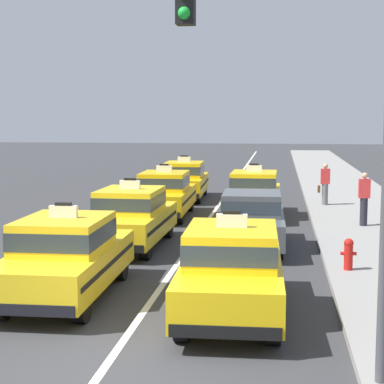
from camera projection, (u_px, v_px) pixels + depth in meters
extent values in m
plane|color=#353538|center=(101.00, 373.00, 9.17)|extent=(160.00, 160.00, 0.00)
cube|color=silver|center=(223.00, 198.00, 28.84)|extent=(0.14, 80.00, 0.01)
cube|color=gray|center=(366.00, 216.00, 23.16)|extent=(4.00, 90.00, 0.15)
cylinder|color=black|center=(57.00, 264.00, 14.56)|extent=(0.25, 0.64, 0.64)
cylinder|color=black|center=(120.00, 266.00, 14.39)|extent=(0.25, 0.64, 0.64)
cylinder|color=black|center=(1.00, 302.00, 11.55)|extent=(0.25, 0.64, 0.64)
cylinder|color=black|center=(81.00, 305.00, 11.37)|extent=(0.25, 0.64, 0.64)
cube|color=yellow|center=(67.00, 265.00, 12.93)|extent=(1.88, 4.53, 0.70)
cube|color=black|center=(67.00, 262.00, 12.92)|extent=(1.89, 4.17, 0.10)
cube|color=yellow|center=(64.00, 234.00, 12.70)|extent=(1.64, 2.13, 0.64)
cube|color=#2D3842|center=(64.00, 234.00, 12.70)|extent=(1.66, 2.15, 0.35)
cube|color=white|center=(63.00, 212.00, 12.65)|extent=(0.56, 0.13, 0.24)
cube|color=black|center=(63.00, 204.00, 12.63)|extent=(0.32, 0.12, 0.06)
cube|color=black|center=(96.00, 254.00, 15.14)|extent=(1.71, 0.17, 0.20)
cube|color=black|center=(27.00, 309.00, 10.78)|extent=(1.71, 0.17, 0.20)
cylinder|color=black|center=(120.00, 226.00, 19.63)|extent=(0.25, 0.64, 0.64)
cylinder|color=black|center=(168.00, 227.00, 19.41)|extent=(0.25, 0.64, 0.64)
cylinder|color=black|center=(90.00, 246.00, 16.62)|extent=(0.25, 0.64, 0.64)
cylinder|color=black|center=(146.00, 247.00, 16.41)|extent=(0.25, 0.64, 0.64)
cube|color=yellow|center=(132.00, 223.00, 17.98)|extent=(1.85, 4.52, 0.70)
cube|color=black|center=(132.00, 222.00, 17.97)|extent=(1.87, 4.16, 0.10)
cube|color=yellow|center=(130.00, 200.00, 17.75)|extent=(1.62, 2.12, 0.64)
cube|color=#2D3842|center=(130.00, 200.00, 17.75)|extent=(1.64, 2.14, 0.35)
cube|color=white|center=(130.00, 185.00, 17.70)|extent=(0.56, 0.13, 0.24)
cube|color=black|center=(130.00, 179.00, 17.68)|extent=(0.32, 0.11, 0.06)
cube|color=black|center=(149.00, 220.00, 20.18)|extent=(1.71, 0.16, 0.20)
cube|color=black|center=(110.00, 248.00, 15.83)|extent=(1.71, 0.16, 0.20)
cylinder|color=black|center=(152.00, 202.00, 25.02)|extent=(0.25, 0.65, 0.64)
cylinder|color=black|center=(190.00, 203.00, 24.85)|extent=(0.25, 0.65, 0.64)
cylinder|color=black|center=(137.00, 214.00, 22.00)|extent=(0.25, 0.65, 0.64)
cylinder|color=black|center=(179.00, 215.00, 21.83)|extent=(0.25, 0.65, 0.64)
cube|color=yellow|center=(165.00, 199.00, 23.39)|extent=(1.90, 4.54, 0.70)
cube|color=black|center=(165.00, 197.00, 23.38)|extent=(1.91, 4.18, 0.10)
cube|color=yellow|center=(164.00, 181.00, 23.16)|extent=(1.65, 2.13, 0.64)
cube|color=#2D3842|center=(164.00, 181.00, 23.16)|extent=(1.67, 2.16, 0.35)
cube|color=white|center=(164.00, 169.00, 23.11)|extent=(0.56, 0.13, 0.24)
cube|color=black|center=(164.00, 165.00, 23.09)|extent=(0.32, 0.12, 0.06)
cube|color=black|center=(174.00, 198.00, 25.59)|extent=(1.71, 0.18, 0.20)
cube|color=black|center=(155.00, 215.00, 21.23)|extent=(1.71, 0.18, 0.20)
cylinder|color=black|center=(173.00, 188.00, 30.13)|extent=(0.26, 0.65, 0.64)
cylinder|color=black|center=(204.00, 188.00, 29.98)|extent=(0.26, 0.65, 0.64)
cylinder|color=black|center=(163.00, 196.00, 27.11)|extent=(0.26, 0.65, 0.64)
cylinder|color=black|center=(198.00, 196.00, 26.96)|extent=(0.26, 0.65, 0.64)
cube|color=yellow|center=(185.00, 184.00, 28.50)|extent=(1.96, 4.56, 0.70)
cube|color=black|center=(185.00, 183.00, 28.50)|extent=(1.97, 4.20, 0.10)
cube|color=yellow|center=(184.00, 169.00, 28.28)|extent=(1.67, 2.16, 0.64)
cube|color=#2D3842|center=(184.00, 169.00, 28.28)|extent=(1.69, 2.18, 0.35)
cube|color=white|center=(184.00, 159.00, 28.23)|extent=(0.56, 0.14, 0.24)
cube|color=black|center=(184.00, 156.00, 28.21)|extent=(0.32, 0.12, 0.06)
cube|color=black|center=(190.00, 184.00, 30.72)|extent=(1.71, 0.20, 0.20)
cube|color=black|center=(179.00, 196.00, 26.35)|extent=(1.71, 0.20, 0.20)
cylinder|color=black|center=(200.00, 276.00, 13.45)|extent=(0.26, 0.65, 0.64)
cylinder|color=black|center=(270.00, 278.00, 13.30)|extent=(0.26, 0.65, 0.64)
cylinder|color=black|center=(182.00, 322.00, 10.43)|extent=(0.26, 0.65, 0.64)
cylinder|color=black|center=(273.00, 325.00, 10.27)|extent=(0.26, 0.65, 0.64)
cube|color=yellow|center=(232.00, 279.00, 11.82)|extent=(1.94, 4.55, 0.70)
cube|color=black|center=(232.00, 276.00, 11.82)|extent=(1.94, 4.19, 0.10)
cube|color=yellow|center=(232.00, 245.00, 11.60)|extent=(1.66, 2.15, 0.64)
cube|color=#2D3842|center=(232.00, 245.00, 11.60)|extent=(1.68, 2.17, 0.35)
cube|color=white|center=(232.00, 221.00, 11.55)|extent=(0.56, 0.14, 0.24)
cube|color=black|center=(232.00, 212.00, 11.53)|extent=(0.32, 0.12, 0.06)
cube|color=black|center=(236.00, 265.00, 14.03)|extent=(1.71, 0.19, 0.20)
cube|color=black|center=(225.00, 331.00, 9.67)|extent=(1.71, 0.19, 0.20)
cylinder|color=black|center=(229.00, 228.00, 19.31)|extent=(0.25, 0.64, 0.64)
cylinder|color=black|center=(277.00, 229.00, 19.15)|extent=(0.25, 0.64, 0.64)
cylinder|color=black|center=(222.00, 246.00, 16.51)|extent=(0.25, 0.64, 0.64)
cylinder|color=black|center=(279.00, 248.00, 16.35)|extent=(0.25, 0.64, 0.64)
cube|color=#4C5156|center=(252.00, 225.00, 17.79)|extent=(1.85, 4.33, 0.66)
cube|color=#4C5156|center=(252.00, 203.00, 17.62)|extent=(1.60, 1.93, 0.60)
cube|color=#2D3842|center=(252.00, 203.00, 17.62)|extent=(1.62, 1.95, 0.33)
cylinder|color=black|center=(237.00, 202.00, 25.15)|extent=(0.25, 0.64, 0.64)
cylinder|color=black|center=(275.00, 203.00, 24.94)|extent=(0.25, 0.64, 0.64)
cylinder|color=black|center=(230.00, 214.00, 22.15)|extent=(0.25, 0.64, 0.64)
cylinder|color=black|center=(273.00, 214.00, 21.93)|extent=(0.25, 0.64, 0.64)
cube|color=yellow|center=(254.00, 198.00, 23.50)|extent=(1.85, 4.52, 0.70)
cube|color=black|center=(254.00, 197.00, 23.49)|extent=(1.87, 4.16, 0.10)
cube|color=yellow|center=(254.00, 181.00, 23.27)|extent=(1.62, 2.12, 0.64)
cube|color=#2D3842|center=(254.00, 181.00, 23.27)|extent=(1.64, 2.14, 0.35)
cube|color=white|center=(254.00, 169.00, 23.22)|extent=(0.56, 0.13, 0.24)
cube|color=black|center=(254.00, 164.00, 23.21)|extent=(0.32, 0.11, 0.06)
cube|color=black|center=(257.00, 198.00, 25.70)|extent=(1.71, 0.16, 0.20)
cube|color=black|center=(251.00, 214.00, 21.36)|extent=(1.71, 0.16, 0.20)
cylinder|color=slate|center=(325.00, 194.00, 25.56)|extent=(0.24, 0.24, 0.84)
cube|color=red|center=(325.00, 176.00, 25.48)|extent=(0.36, 0.22, 0.60)
sphere|color=tan|center=(326.00, 166.00, 25.43)|extent=(0.20, 0.20, 0.20)
cube|color=brown|center=(319.00, 189.00, 25.57)|extent=(0.10, 0.20, 0.28)
cylinder|color=#23232D|center=(364.00, 212.00, 20.65)|extent=(0.24, 0.24, 0.90)
cube|color=red|center=(364.00, 188.00, 20.57)|extent=(0.36, 0.22, 0.61)
sphere|color=tan|center=(365.00, 176.00, 20.52)|extent=(0.20, 0.20, 0.20)
cylinder|color=red|center=(348.00, 257.00, 14.68)|extent=(0.20, 0.20, 0.60)
sphere|color=red|center=(349.00, 243.00, 14.64)|extent=(0.22, 0.22, 0.22)
cylinder|color=red|center=(343.00, 253.00, 14.69)|extent=(0.10, 0.08, 0.08)
cylinder|color=red|center=(354.00, 254.00, 14.65)|extent=(0.10, 0.08, 0.08)
sphere|color=green|center=(184.00, 13.00, 8.16)|extent=(0.16, 0.16, 0.16)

